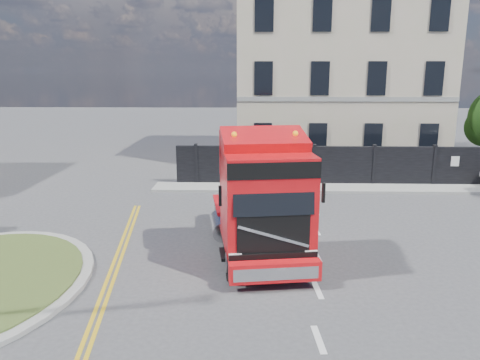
{
  "coord_description": "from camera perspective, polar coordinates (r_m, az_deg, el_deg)",
  "views": [
    {
      "loc": [
        0.93,
        -14.36,
        5.71
      ],
      "look_at": [
        0.44,
        2.31,
        1.8
      ],
      "focal_mm": 35.0,
      "sensor_mm": 36.0,
      "label": 1
    }
  ],
  "objects": [
    {
      "name": "pavement_far",
      "position": [
        23.71,
        13.98,
        -0.99
      ],
      "size": [
        20.0,
        1.6,
        0.12
      ],
      "primitive_type": "cube",
      "color": "gray",
      "rests_on": "ground"
    },
    {
      "name": "georgian_building",
      "position": [
        31.28,
        11.31,
        13.06
      ],
      "size": [
        12.3,
        10.3,
        12.8
      ],
      "color": "beige",
      "rests_on": "ground"
    },
    {
      "name": "truck",
      "position": [
        14.22,
        2.71,
        -2.94
      ],
      "size": [
        3.36,
        6.85,
        3.93
      ],
      "rotation": [
        0.0,
        0.0,
        0.15
      ],
      "color": "black",
      "rests_on": "ground"
    },
    {
      "name": "hoarding_fence",
      "position": [
        24.49,
        14.93,
        1.65
      ],
      "size": [
        18.8,
        0.25,
        2.0
      ],
      "color": "black",
      "rests_on": "ground"
    },
    {
      "name": "ground",
      "position": [
        15.49,
        -1.9,
        -8.46
      ],
      "size": [
        120.0,
        120.0,
        0.0
      ],
      "primitive_type": "plane",
      "color": "#424244",
      "rests_on": "ground"
    }
  ]
}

